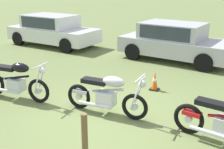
% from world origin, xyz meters
% --- Properties ---
extents(ground_plane, '(120.00, 120.00, 0.00)m').
position_xyz_m(ground_plane, '(0.00, 0.00, 0.00)').
color(ground_plane, olive).
extents(motorcycle_black, '(2.03, 0.64, 1.02)m').
position_xyz_m(motorcycle_black, '(-2.55, -0.10, 0.49)').
color(motorcycle_black, black).
rests_on(motorcycle_black, ground).
extents(motorcycle_silver, '(2.03, 0.64, 1.02)m').
position_xyz_m(motorcycle_silver, '(-0.05, 0.11, 0.48)').
color(motorcycle_silver, black).
rests_on(motorcycle_silver, ground).
extents(car_white, '(4.52, 2.23, 1.43)m').
position_xyz_m(car_white, '(-5.69, 5.59, 0.80)').
color(car_white, silver).
rests_on(car_white, ground).
extents(car_silver, '(4.36, 2.37, 1.43)m').
position_xyz_m(car_silver, '(0.13, 5.46, 0.80)').
color(car_silver, '#B2B5BA').
rests_on(car_silver, ground).
extents(traffic_cone, '(0.25, 0.25, 0.54)m').
position_xyz_m(traffic_cone, '(0.48, 2.07, 0.25)').
color(traffic_cone, '#EA590F').
rests_on(traffic_cone, ground).
extents(fence_post_wooden, '(0.10, 0.10, 1.02)m').
position_xyz_m(fence_post_wooden, '(0.60, -1.90, 0.51)').
color(fence_post_wooden, brown).
rests_on(fence_post_wooden, ground).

